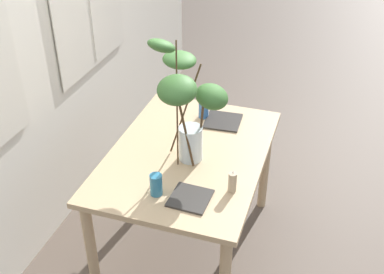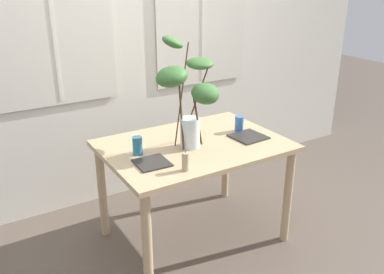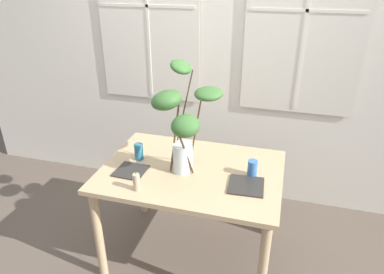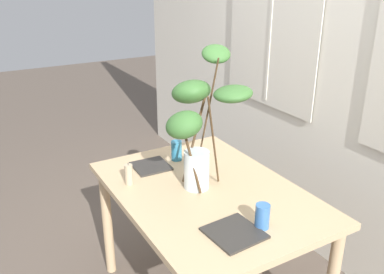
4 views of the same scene
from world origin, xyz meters
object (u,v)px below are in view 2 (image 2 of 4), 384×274
object	(u,v)px
drinking_glass_blue_left	(138,146)
plate_square_left	(152,163)
dining_table	(194,157)
pillar_candle	(185,162)
drinking_glass_blue_right	(239,124)
vase_with_branches	(188,92)
plate_square_right	(248,137)

from	to	relation	value
drinking_glass_blue_left	plate_square_left	world-z (taller)	drinking_glass_blue_left
dining_table	pillar_candle	distance (m)	0.45
drinking_glass_blue_right	vase_with_branches	bearing A→B (deg)	-173.82
vase_with_branches	drinking_glass_blue_right	xyz separation A→B (m)	(0.47, 0.05, -0.32)
drinking_glass_blue_right	plate_square_left	world-z (taller)	drinking_glass_blue_right
drinking_glass_blue_left	pillar_candle	xyz separation A→B (m)	(0.14, -0.37, -0.00)
plate_square_left	plate_square_right	distance (m)	0.79
dining_table	drinking_glass_blue_left	xyz separation A→B (m)	(-0.41, 0.04, 0.16)
vase_with_branches	pillar_candle	size ratio (longest dim) A/B	6.01
dining_table	plate_square_right	size ratio (longest dim) A/B	5.54
drinking_glass_blue_right	plate_square_right	distance (m)	0.15
drinking_glass_blue_left	pillar_candle	distance (m)	0.39
drinking_glass_blue_left	plate_square_right	xyz separation A→B (m)	(0.80, -0.14, -0.05)
drinking_glass_blue_left	drinking_glass_blue_right	size ratio (longest dim) A/B	1.04
pillar_candle	drinking_glass_blue_right	bearing A→B (deg)	28.05
pillar_candle	plate_square_left	bearing A→B (deg)	124.62
plate_square_left	drinking_glass_blue_right	bearing A→B (deg)	12.09
vase_with_branches	plate_square_left	bearing A→B (deg)	-160.09
drinking_glass_blue_left	plate_square_right	size ratio (longest dim) A/B	0.54
pillar_candle	vase_with_branches	bearing A→B (deg)	56.23
drinking_glass_blue_right	plate_square_left	size ratio (longest dim) A/B	0.58
vase_with_branches	drinking_glass_blue_right	world-z (taller)	vase_with_branches
plate_square_right	pillar_candle	bearing A→B (deg)	-161.20
plate_square_left	pillar_candle	size ratio (longest dim) A/B	1.59
vase_with_branches	plate_square_right	distance (m)	0.59
vase_with_branches	plate_square_left	xyz separation A→B (m)	(-0.34, -0.12, -0.37)
drinking_glass_blue_right	plate_square_left	xyz separation A→B (m)	(-0.81, -0.17, -0.05)
dining_table	pillar_candle	xyz separation A→B (m)	(-0.26, -0.33, 0.16)
drinking_glass_blue_right	pillar_candle	bearing A→B (deg)	-151.95
drinking_glass_blue_left	plate_square_right	distance (m)	0.82
plate_square_left	plate_square_right	xyz separation A→B (m)	(0.79, 0.04, -0.00)
drinking_glass_blue_right	plate_square_right	size ratio (longest dim) A/B	0.51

